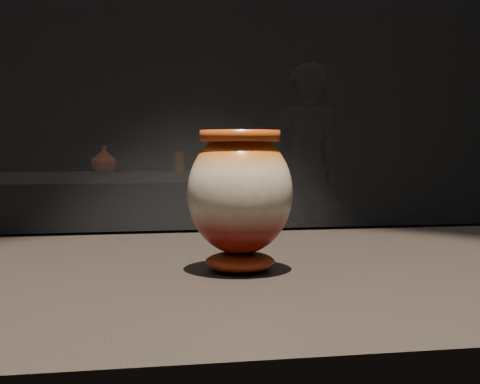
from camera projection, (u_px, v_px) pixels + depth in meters
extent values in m
cube|color=black|center=(116.00, 84.00, 5.77)|extent=(8.00, 3.20, 0.04)
cube|color=black|center=(108.00, 291.00, 0.91)|extent=(2.00, 0.80, 0.05)
ellipsoid|color=#6A1209|center=(240.00, 262.00, 0.92)|extent=(0.13, 0.13, 0.03)
ellipsoid|color=beige|center=(240.00, 193.00, 0.92)|extent=(0.19, 0.19, 0.17)
cylinder|color=#D36113|center=(240.00, 136.00, 0.91)|extent=(0.14, 0.14, 0.02)
cube|color=black|center=(71.00, 177.00, 4.17)|extent=(2.00, 0.60, 0.05)
cube|color=black|center=(206.00, 245.00, 4.35)|extent=(0.08, 0.50, 0.85)
imported|color=#6A1209|center=(104.00, 159.00, 4.22)|extent=(0.19, 0.19, 0.17)
cylinder|color=brown|center=(179.00, 162.00, 4.30)|extent=(0.07, 0.07, 0.13)
imported|color=black|center=(304.00, 171.00, 5.42)|extent=(0.67, 0.48, 1.73)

